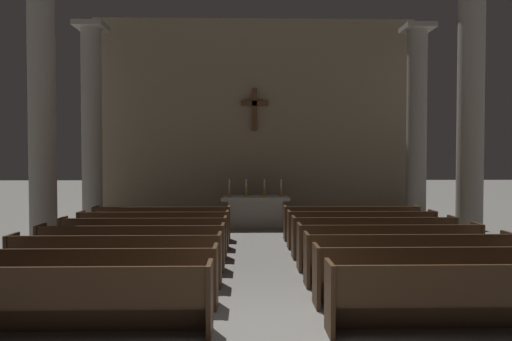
% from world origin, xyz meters
% --- Properties ---
extents(ground_plane, '(80.00, 80.00, 0.00)m').
position_xyz_m(ground_plane, '(0.00, 0.00, 0.00)').
color(ground_plane, slate).
extents(pew_left_row_1, '(3.71, 0.50, 0.95)m').
position_xyz_m(pew_left_row_1, '(-2.60, -0.04, 0.48)').
color(pew_left_row_1, '#422B19').
rests_on(pew_left_row_1, ground).
extents(pew_left_row_2, '(3.71, 0.50, 0.95)m').
position_xyz_m(pew_left_row_2, '(-2.60, 1.10, 0.48)').
color(pew_left_row_2, '#422B19').
rests_on(pew_left_row_2, ground).
extents(pew_left_row_3, '(3.71, 0.50, 0.95)m').
position_xyz_m(pew_left_row_3, '(-2.60, 2.25, 0.48)').
color(pew_left_row_3, '#422B19').
rests_on(pew_left_row_3, ground).
extents(pew_left_row_4, '(3.71, 0.50, 0.95)m').
position_xyz_m(pew_left_row_4, '(-2.60, 3.39, 0.48)').
color(pew_left_row_4, '#422B19').
rests_on(pew_left_row_4, ground).
extents(pew_left_row_5, '(3.71, 0.50, 0.95)m').
position_xyz_m(pew_left_row_5, '(-2.60, 4.53, 0.48)').
color(pew_left_row_5, '#422B19').
rests_on(pew_left_row_5, ground).
extents(pew_left_row_6, '(3.71, 0.50, 0.95)m').
position_xyz_m(pew_left_row_6, '(-2.60, 5.68, 0.48)').
color(pew_left_row_6, '#422B19').
rests_on(pew_left_row_6, ground).
extents(pew_left_row_7, '(3.71, 0.50, 0.95)m').
position_xyz_m(pew_left_row_7, '(-2.60, 6.82, 0.48)').
color(pew_left_row_7, '#422B19').
rests_on(pew_left_row_7, ground).
extents(pew_right_row_1, '(3.71, 0.50, 0.95)m').
position_xyz_m(pew_right_row_1, '(2.60, -0.04, 0.48)').
color(pew_right_row_1, '#422B19').
rests_on(pew_right_row_1, ground).
extents(pew_right_row_2, '(3.71, 0.50, 0.95)m').
position_xyz_m(pew_right_row_2, '(2.60, 1.10, 0.48)').
color(pew_right_row_2, '#422B19').
rests_on(pew_right_row_2, ground).
extents(pew_right_row_3, '(3.71, 0.50, 0.95)m').
position_xyz_m(pew_right_row_3, '(2.60, 2.25, 0.48)').
color(pew_right_row_3, '#422B19').
rests_on(pew_right_row_3, ground).
extents(pew_right_row_4, '(3.71, 0.50, 0.95)m').
position_xyz_m(pew_right_row_4, '(2.60, 3.39, 0.48)').
color(pew_right_row_4, '#422B19').
rests_on(pew_right_row_4, ground).
extents(pew_right_row_5, '(3.71, 0.50, 0.95)m').
position_xyz_m(pew_right_row_5, '(2.60, 4.53, 0.48)').
color(pew_right_row_5, '#422B19').
rests_on(pew_right_row_5, ground).
extents(pew_right_row_6, '(3.71, 0.50, 0.95)m').
position_xyz_m(pew_right_row_6, '(2.60, 5.68, 0.48)').
color(pew_right_row_6, '#422B19').
rests_on(pew_right_row_6, ground).
extents(pew_right_row_7, '(3.71, 0.50, 0.95)m').
position_xyz_m(pew_right_row_7, '(2.60, 6.82, 0.48)').
color(pew_right_row_7, '#422B19').
rests_on(pew_right_row_7, ground).
extents(column_left_second, '(0.95, 0.95, 6.56)m').
position_xyz_m(column_left_second, '(-5.25, 5.46, 3.19)').
color(column_left_second, '#9E998E').
rests_on(column_left_second, ground).
extents(column_right_second, '(0.95, 0.95, 6.56)m').
position_xyz_m(column_right_second, '(5.25, 5.46, 3.19)').
color(column_right_second, '#9E998E').
rests_on(column_right_second, ground).
extents(column_left_third, '(0.95, 0.95, 6.56)m').
position_xyz_m(column_left_third, '(-5.25, 9.11, 3.19)').
color(column_left_third, '#9E998E').
rests_on(column_left_third, ground).
extents(column_right_third, '(0.95, 0.95, 6.56)m').
position_xyz_m(column_right_third, '(5.25, 9.11, 3.19)').
color(column_right_third, '#9E998E').
rests_on(column_right_third, ground).
extents(altar, '(2.20, 0.90, 1.01)m').
position_xyz_m(altar, '(0.00, 9.29, 0.53)').
color(altar, '#A8A399').
rests_on(altar, ground).
extents(candlestick_outer_left, '(0.16, 0.16, 0.56)m').
position_xyz_m(candlestick_outer_left, '(-0.85, 9.29, 1.18)').
color(candlestick_outer_left, '#B79338').
rests_on(candlestick_outer_left, altar).
extents(candlestick_inner_left, '(0.16, 0.16, 0.56)m').
position_xyz_m(candlestick_inner_left, '(-0.30, 9.29, 1.18)').
color(candlestick_inner_left, '#B79338').
rests_on(candlestick_inner_left, altar).
extents(candlestick_inner_right, '(0.16, 0.16, 0.56)m').
position_xyz_m(candlestick_inner_right, '(0.30, 9.29, 1.18)').
color(candlestick_inner_right, '#B79338').
rests_on(candlestick_inner_right, altar).
extents(candlestick_outer_right, '(0.16, 0.16, 0.56)m').
position_xyz_m(candlestick_outer_right, '(0.85, 9.29, 1.18)').
color(candlestick_outer_right, '#B79338').
rests_on(candlestick_outer_right, altar).
extents(apse_with_cross, '(11.51, 0.43, 7.24)m').
position_xyz_m(apse_with_cross, '(0.00, 10.93, 3.62)').
color(apse_with_cross, gray).
rests_on(apse_with_cross, ground).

